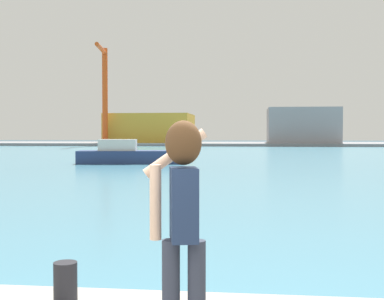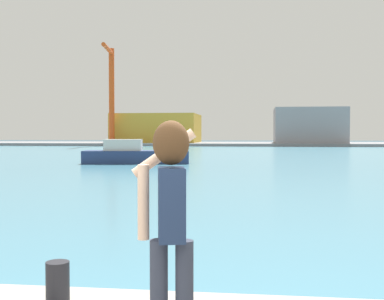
# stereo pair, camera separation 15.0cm
# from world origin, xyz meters

# --- Properties ---
(ground_plane) EXTENTS (220.00, 220.00, 0.00)m
(ground_plane) POSITION_xyz_m (0.00, 50.00, 0.00)
(ground_plane) COLOR #334751
(harbor_water) EXTENTS (140.00, 100.00, 0.02)m
(harbor_water) POSITION_xyz_m (0.00, 52.00, 0.01)
(harbor_water) COLOR teal
(harbor_water) RESTS_ON ground_plane
(far_shore_dock) EXTENTS (140.00, 20.00, 0.50)m
(far_shore_dock) POSITION_xyz_m (0.00, 92.00, 0.25)
(far_shore_dock) COLOR gray
(far_shore_dock) RESTS_ON ground_plane
(person_photographer) EXTENTS (0.53, 0.54, 1.74)m
(person_photographer) POSITION_xyz_m (0.56, 0.69, 1.64)
(person_photographer) COLOR #2D3342
(person_photographer) RESTS_ON quay_promenade
(harbor_bollard) EXTENTS (0.23, 0.23, 0.40)m
(harbor_bollard) POSITION_xyz_m (-0.68, 1.50, 0.77)
(harbor_bollard) COLOR black
(harbor_bollard) RESTS_ON quay_promenade
(boat_moored) EXTENTS (7.96, 3.49, 1.77)m
(boat_moored) POSITION_xyz_m (-7.70, 32.72, 0.66)
(boat_moored) COLOR navy
(boat_moored) RESTS_ON harbor_water
(warehouse_left) EXTENTS (16.03, 12.96, 5.51)m
(warehouse_left) POSITION_xyz_m (-18.00, 93.03, 3.25)
(warehouse_left) COLOR gold
(warehouse_left) RESTS_ON far_shore_dock
(warehouse_right) EXTENTS (12.60, 10.68, 6.37)m
(warehouse_right) POSITION_xyz_m (10.90, 90.19, 3.69)
(warehouse_right) COLOR gray
(warehouse_right) RESTS_ON far_shore_dock
(port_crane) EXTENTS (2.09, 9.30, 17.15)m
(port_crane) POSITION_xyz_m (-24.72, 84.13, 10.64)
(port_crane) COLOR #D84C19
(port_crane) RESTS_ON far_shore_dock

